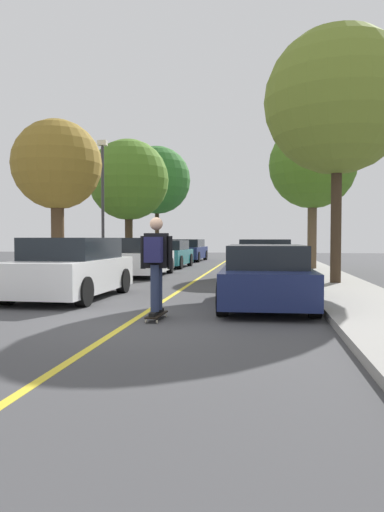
{
  "coord_description": "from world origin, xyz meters",
  "views": [
    {
      "loc": [
        2.22,
        -8.0,
        1.45
      ],
      "look_at": [
        0.12,
        6.6,
        0.9
      ],
      "focal_mm": 33.82,
      "sensor_mm": 36.0,
      "label": 1
    }
  ],
  "objects_px": {
    "parked_car_right_near": "(264,260)",
    "street_tree_right_nearest": "(337,101)",
    "parked_car_left_far": "(169,254)",
    "streetlamp": "(103,196)",
    "skateboard": "(157,315)",
    "street_tree_left_near": "(129,180)",
    "parked_car_left_farthest": "(189,250)",
    "skateboarder": "(156,259)",
    "street_tree_left_far": "(157,180)",
    "parked_car_left_nearest": "(71,269)",
    "parked_car_right_nearest": "(266,276)",
    "parked_car_left_near": "(141,258)",
    "street_tree_right_near": "(313,165)",
    "street_tree_left_nearest": "(57,166)"
  },
  "relations": [
    {
      "from": "street_tree_right_near",
      "to": "parked_car_left_near",
      "type": "bearing_deg",
      "value": -152.81
    },
    {
      "from": "street_tree_left_near",
      "to": "parked_car_right_near",
      "type": "bearing_deg",
      "value": -44.12
    },
    {
      "from": "parked_car_left_nearest",
      "to": "skateboarder",
      "type": "xyz_separation_m",
      "value": [
        2.7,
        -2.78,
        0.36
      ]
    },
    {
      "from": "parked_car_left_nearest",
      "to": "parked_car_right_near",
      "type": "xyz_separation_m",
      "value": [
        4.64,
        5.98,
        -0.03
      ]
    },
    {
      "from": "skateboard",
      "to": "skateboarder",
      "type": "distance_m",
      "value": 0.99
    },
    {
      "from": "parked_car_right_nearest",
      "to": "street_tree_right_near",
      "type": "height_order",
      "value": "street_tree_right_near"
    },
    {
      "from": "skateboard",
      "to": "street_tree_right_near",
      "type": "bearing_deg",
      "value": 72.93
    },
    {
      "from": "parked_car_right_near",
      "to": "street_tree_left_nearest",
      "type": "bearing_deg",
      "value": -163.03
    },
    {
      "from": "parked_car_right_nearest",
      "to": "skateboarder",
      "type": "bearing_deg",
      "value": -132.5
    },
    {
      "from": "street_tree_right_nearest",
      "to": "parked_car_right_near",
      "type": "bearing_deg",
      "value": 130.38
    },
    {
      "from": "parked_car_right_near",
      "to": "street_tree_left_near",
      "type": "distance_m",
      "value": 10.03
    },
    {
      "from": "parked_car_right_near",
      "to": "street_tree_right_nearest",
      "type": "height_order",
      "value": "street_tree_right_nearest"
    },
    {
      "from": "parked_car_left_nearest",
      "to": "parked_car_right_nearest",
      "type": "distance_m",
      "value": 4.69
    },
    {
      "from": "street_tree_right_near",
      "to": "skateboarder",
      "type": "xyz_separation_m",
      "value": [
        -4.0,
        -13.05,
        -3.5
      ]
    },
    {
      "from": "parked_car_right_near",
      "to": "skateboard",
      "type": "xyz_separation_m",
      "value": [
        -1.93,
        -8.72,
        -0.6
      ]
    },
    {
      "from": "street_tree_right_nearest",
      "to": "skateboarder",
      "type": "distance_m",
      "value": 8.66
    },
    {
      "from": "street_tree_left_near",
      "to": "streetlamp",
      "type": "bearing_deg",
      "value": -86.32
    },
    {
      "from": "parked_car_left_nearest",
      "to": "street_tree_left_nearest",
      "type": "height_order",
      "value": "street_tree_left_nearest"
    },
    {
      "from": "parked_car_left_far",
      "to": "skateboard",
      "type": "xyz_separation_m",
      "value": [
        2.71,
        -15.07,
        -0.57
      ]
    },
    {
      "from": "parked_car_left_near",
      "to": "parked_car_left_far",
      "type": "xyz_separation_m",
      "value": [
        0.0,
        5.5,
        -0.05
      ]
    },
    {
      "from": "parked_car_left_nearest",
      "to": "parked_car_left_far",
      "type": "distance_m",
      "value": 12.33
    },
    {
      "from": "parked_car_right_nearest",
      "to": "street_tree_left_near",
      "type": "relative_size",
      "value": 0.69
    },
    {
      "from": "parked_car_right_near",
      "to": "streetlamp",
      "type": "height_order",
      "value": "streetlamp"
    },
    {
      "from": "parked_car_left_farthest",
      "to": "skateboarder",
      "type": "height_order",
      "value": "skateboarder"
    },
    {
      "from": "parked_car_left_far",
      "to": "parked_car_left_near",
      "type": "bearing_deg",
      "value": -90.0
    },
    {
      "from": "street_tree_right_near",
      "to": "parked_car_left_nearest",
      "type": "bearing_deg",
      "value": -123.13
    },
    {
      "from": "parked_car_left_far",
      "to": "skateboard",
      "type": "bearing_deg",
      "value": -79.82
    },
    {
      "from": "parked_car_left_near",
      "to": "skateboarder",
      "type": "bearing_deg",
      "value": -74.28
    },
    {
      "from": "parked_car_left_nearest",
      "to": "skateboard",
      "type": "xyz_separation_m",
      "value": [
        2.71,
        -2.75,
        -0.63
      ]
    },
    {
      "from": "parked_car_right_nearest",
      "to": "street_tree_right_near",
      "type": "bearing_deg",
      "value": 79.31
    },
    {
      "from": "parked_car_right_near",
      "to": "street_tree_right_nearest",
      "type": "bearing_deg",
      "value": -49.62
    },
    {
      "from": "parked_car_left_far",
      "to": "street_tree_left_nearest",
      "type": "distance_m",
      "value": 9.2
    },
    {
      "from": "parked_car_right_nearest",
      "to": "street_tree_left_nearest",
      "type": "relative_size",
      "value": 0.84
    },
    {
      "from": "parked_car_left_far",
      "to": "parked_car_right_nearest",
      "type": "bearing_deg",
      "value": -70.37
    },
    {
      "from": "parked_car_left_far",
      "to": "street_tree_left_far",
      "type": "relative_size",
      "value": 0.57
    },
    {
      "from": "street_tree_left_near",
      "to": "skateboarder",
      "type": "xyz_separation_m",
      "value": [
        4.77,
        -15.26,
        -3.28
      ]
    },
    {
      "from": "streetlamp",
      "to": "street_tree_left_far",
      "type": "bearing_deg",
      "value": 91.57
    },
    {
      "from": "parked_car_left_farthest",
      "to": "street_tree_left_far",
      "type": "distance_m",
      "value": 4.9
    },
    {
      "from": "street_tree_left_near",
      "to": "parked_car_right_nearest",
      "type": "bearing_deg",
      "value": -62.99
    },
    {
      "from": "parked_car_left_nearest",
      "to": "street_tree_left_far",
      "type": "distance_m",
      "value": 19.71
    },
    {
      "from": "parked_car_right_nearest",
      "to": "parked_car_left_farthest",
      "type": "bearing_deg",
      "value": 103.26
    },
    {
      "from": "street_tree_right_nearest",
      "to": "street_tree_right_near",
      "type": "bearing_deg",
      "value": 90.0
    },
    {
      "from": "street_tree_left_near",
      "to": "streetlamp",
      "type": "distance_m",
      "value": 5.08
    },
    {
      "from": "parked_car_left_near",
      "to": "parked_car_right_nearest",
      "type": "xyz_separation_m",
      "value": [
        4.64,
        -7.5,
        -0.06
      ]
    },
    {
      "from": "parked_car_left_far",
      "to": "streetlamp",
      "type": "height_order",
      "value": "streetlamp"
    },
    {
      "from": "parked_car_left_farthest",
      "to": "street_tree_left_far",
      "type": "relative_size",
      "value": 0.65
    },
    {
      "from": "street_tree_left_near",
      "to": "skateboard",
      "type": "xyz_separation_m",
      "value": [
        4.77,
        -15.23,
        -4.26
      ]
    },
    {
      "from": "street_tree_left_far",
      "to": "skateboard",
      "type": "distance_m",
      "value": 22.92
    },
    {
      "from": "street_tree_left_far",
      "to": "skateboard",
      "type": "xyz_separation_m",
      "value": [
        4.77,
        -21.84,
        -5.04
      ]
    },
    {
      "from": "street_tree_left_nearest",
      "to": "street_tree_left_far",
      "type": "bearing_deg",
      "value": 90.0
    }
  ]
}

